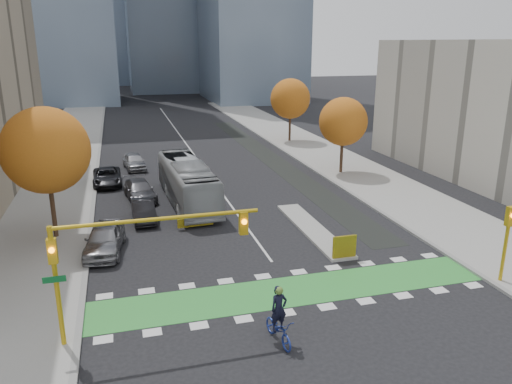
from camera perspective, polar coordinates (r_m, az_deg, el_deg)
ground at (r=24.01m, az=5.47°, el=-12.80°), size 300.00×300.00×0.00m
sidewalk_west at (r=41.54m, az=-22.83°, el=-0.99°), size 7.00×120.00×0.15m
sidewalk_east at (r=46.27m, az=12.36°, el=1.69°), size 7.00×120.00×0.15m
curb_west at (r=41.20m, az=-18.02°, el=-0.62°), size 0.30×120.00×0.16m
curb_east at (r=44.78m, az=8.39°, el=1.41°), size 0.30×120.00×0.16m
bike_crossing at (r=25.23m, az=4.25°, el=-11.18°), size 20.00×3.00×0.01m
centre_line at (r=61.07m, az=-7.98°, el=5.48°), size 0.15×70.00×0.01m
bike_lane_paint at (r=53.04m, az=1.57°, el=3.92°), size 2.50×50.00×0.01m
median_island at (r=32.90m, az=6.45°, el=-4.23°), size 1.60×10.00×0.16m
hazard_board at (r=28.57m, az=10.07°, el=-6.17°), size 1.40×0.12×1.30m
tree_west at (r=32.32m, az=-22.89°, el=4.40°), size 5.20×5.20×8.22m
tree_east_near at (r=46.39m, az=9.93°, el=7.92°), size 4.40×4.40×7.08m
tree_east_far at (r=61.22m, az=3.94°, el=10.59°), size 4.80×4.80×7.65m
traffic_signal_west at (r=20.45m, az=-15.03°, el=-6.20°), size 8.53×0.56×5.20m
traffic_signal_east at (r=27.78m, az=26.79°, el=-4.19°), size 0.35×0.43×4.10m
cyclist at (r=20.97m, az=2.61°, el=-14.83°), size 1.09×2.26×2.50m
bus at (r=38.10m, az=-7.84°, el=1.13°), size 3.39×11.86×3.27m
parked_car_a at (r=30.40m, az=-16.93°, el=-5.13°), size 2.66×5.20×1.69m
parked_car_b at (r=35.15m, az=-12.73°, el=-2.08°), size 1.59×4.29×1.40m
parked_car_c at (r=39.91m, az=-13.14°, el=0.20°), size 2.68×5.21×1.45m
parked_car_d at (r=44.74m, az=-16.66°, el=1.69°), size 2.45×5.12×1.41m
parked_car_e at (r=49.58m, az=-13.73°, el=3.44°), size 2.32×4.71×1.55m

